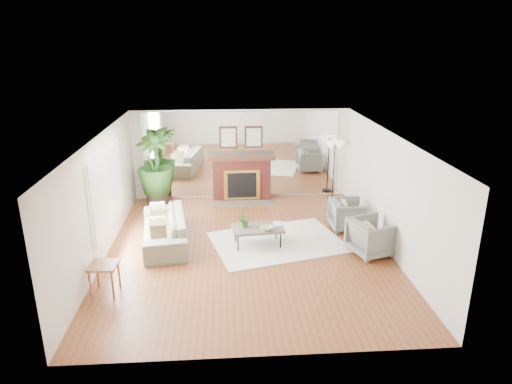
{
  "coord_description": "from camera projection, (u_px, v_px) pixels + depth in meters",
  "views": [
    {
      "loc": [
        -0.45,
        -8.94,
        4.37
      ],
      "look_at": [
        0.22,
        0.6,
        1.11
      ],
      "focal_mm": 32.0,
      "sensor_mm": 36.0,
      "label": 1
    }
  ],
  "objects": [
    {
      "name": "fireplace",
      "position": [
        242.0,
        177.0,
        12.75
      ],
      "size": [
        1.85,
        0.83,
        2.05
      ],
      "color": "maroon",
      "rests_on": "ground"
    },
    {
      "name": "armchair_front",
      "position": [
        372.0,
        237.0,
        9.58
      ],
      "size": [
        1.07,
        1.06,
        0.78
      ],
      "primitive_type": "imported",
      "rotation": [
        0.0,
        0.0,
        1.89
      ],
      "color": "gray",
      "rests_on": "ground"
    },
    {
      "name": "wall_right",
      "position": [
        388.0,
        192.0,
        9.68
      ],
      "size": [
        0.02,
        7.0,
        2.5
      ],
      "primitive_type": "cube",
      "color": "white",
      "rests_on": "ground"
    },
    {
      "name": "window_panel",
      "position": [
        107.0,
        188.0,
        9.63
      ],
      "size": [
        0.04,
        2.4,
        1.5
      ],
      "primitive_type": "cube",
      "color": "#B2E09E",
      "rests_on": "wall_left"
    },
    {
      "name": "potted_ficus",
      "position": [
        155.0,
        165.0,
        12.31
      ],
      "size": [
        1.25,
        1.25,
        2.04
      ],
      "color": "black",
      "rests_on": "ground"
    },
    {
      "name": "fruit_bowl",
      "position": [
        266.0,
        228.0,
        9.77
      ],
      "size": [
        0.33,
        0.33,
        0.07
      ],
      "primitive_type": "imported",
      "rotation": [
        0.0,
        0.0,
        0.29
      ],
      "color": "brown",
      "rests_on": "coffee_table"
    },
    {
      "name": "armchair_back",
      "position": [
        348.0,
        215.0,
        10.84
      ],
      "size": [
        0.81,
        0.79,
        0.73
      ],
      "primitive_type": "imported",
      "rotation": [
        0.0,
        0.0,
        1.59
      ],
      "color": "gray",
      "rests_on": "ground"
    },
    {
      "name": "ground",
      "position": [
        248.0,
        250.0,
        9.89
      ],
      "size": [
        7.0,
        7.0,
        0.0
      ],
      "primitive_type": "plane",
      "color": "brown",
      "rests_on": "ground"
    },
    {
      "name": "area_rug",
      "position": [
        277.0,
        242.0,
        10.21
      ],
      "size": [
        3.22,
        2.65,
        0.03
      ],
      "primitive_type": "cube",
      "rotation": [
        0.0,
        0.0,
        0.26
      ],
      "color": "white",
      "rests_on": "ground"
    },
    {
      "name": "mirror_panel",
      "position": [
        241.0,
        154.0,
        12.76
      ],
      "size": [
        5.4,
        0.04,
        2.4
      ],
      "primitive_type": "cube",
      "color": "silver",
      "rests_on": "wall_back"
    },
    {
      "name": "coffee_table",
      "position": [
        258.0,
        229.0,
        9.94
      ],
      "size": [
        1.17,
        0.75,
        0.44
      ],
      "rotation": [
        0.0,
        0.0,
        0.09
      ],
      "color": "#685B52",
      "rests_on": "ground"
    },
    {
      "name": "book",
      "position": [
        273.0,
        224.0,
        10.05
      ],
      "size": [
        0.22,
        0.29,
        0.02
      ],
      "primitive_type": "imported",
      "rotation": [
        0.0,
        0.0,
        -0.01
      ],
      "color": "brown",
      "rests_on": "coffee_table"
    },
    {
      "name": "side_table",
      "position": [
        104.0,
        269.0,
        8.09
      ],
      "size": [
        0.53,
        0.53,
        0.56
      ],
      "rotation": [
        0.0,
        0.0,
        -0.07
      ],
      "color": "brown",
      "rests_on": "ground"
    },
    {
      "name": "tabletop_plant",
      "position": [
        245.0,
        220.0,
        9.9
      ],
      "size": [
        0.36,
        0.33,
        0.33
      ],
      "primitive_type": "imported",
      "rotation": [
        0.0,
        0.0,
        0.31
      ],
      "color": "#396926",
      "rests_on": "coffee_table"
    },
    {
      "name": "sofa",
      "position": [
        164.0,
        228.0,
        10.14
      ],
      "size": [
        1.22,
        2.42,
        0.68
      ],
      "primitive_type": "imported",
      "rotation": [
        0.0,
        0.0,
        -1.43
      ],
      "color": "gray",
      "rests_on": "ground"
    },
    {
      "name": "wall_left",
      "position": [
        101.0,
        199.0,
        9.28
      ],
      "size": [
        0.02,
        7.0,
        2.5
      ],
      "primitive_type": "cube",
      "color": "white",
      "rests_on": "ground"
    },
    {
      "name": "floor_lamp",
      "position": [
        335.0,
        150.0,
        12.52
      ],
      "size": [
        0.54,
        0.3,
        1.67
      ],
      "color": "black",
      "rests_on": "ground"
    },
    {
      "name": "wall_back",
      "position": [
        241.0,
        154.0,
        12.78
      ],
      "size": [
        6.0,
        0.02,
        2.5
      ],
      "primitive_type": "cube",
      "color": "white",
      "rests_on": "ground"
    }
  ]
}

